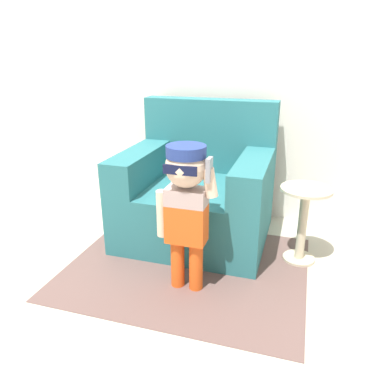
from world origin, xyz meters
name	(u,v)px	position (x,y,z in m)	size (l,w,h in m)	color
ground_plane	(186,237)	(0.00, 0.00, 0.00)	(10.00, 10.00, 0.00)	#BCB29E
wall_back	(209,58)	(0.00, 0.62, 1.30)	(10.00, 0.05, 2.60)	silver
armchair	(198,193)	(0.07, 0.09, 0.34)	(1.05, 0.93, 1.00)	#286B70
person_child	(186,197)	(0.20, -0.61, 0.59)	(0.36, 0.27, 0.88)	#E05119
side_table	(303,218)	(0.84, -0.08, 0.32)	(0.33, 0.33, 0.53)	beige
rug	(187,266)	(0.13, -0.40, 0.00)	(1.54, 1.26, 0.01)	brown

